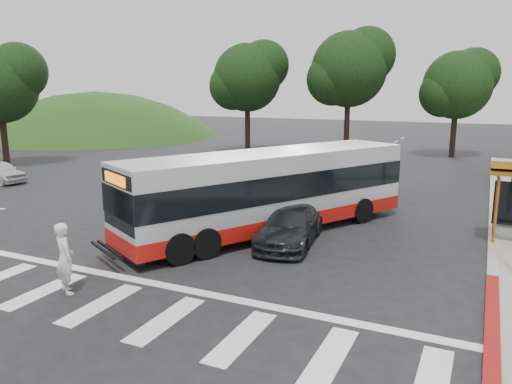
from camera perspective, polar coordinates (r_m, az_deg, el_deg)
The scene contains 13 objects.
ground at distance 17.28m, azimuth -6.09°, elevation -6.40°, with size 140.00×140.00×0.00m, color black.
curb_east at distance 22.65m, azimuth 25.44°, elevation -2.91°, with size 0.30×40.00×0.15m, color #9E9991.
curb_east_red at distance 13.14m, azimuth 25.37°, elevation -13.22°, with size 0.32×6.00×0.15m, color maroon.
hillside_nw at distance 60.10m, azimuth -17.64°, elevation 6.14°, with size 44.00×44.00×10.00m, color #1C3D13.
crosswalk_ladder at distance 13.55m, azimuth -17.31°, elevation -12.15°, with size 18.00×2.60×0.01m, color silver.
tree_north_a at distance 41.46m, azimuth 10.70°, elevation 13.76°, with size 6.60×6.15×10.17m.
tree_north_b at distance 42.15m, azimuth 22.12°, elevation 11.36°, with size 5.72×5.33×8.43m.
tree_north_c at distance 42.34m, azimuth -0.86°, elevation 13.06°, with size 6.16×5.74×9.30m.
tree_west_a at distance 38.85m, azimuth -27.19°, elevation 10.96°, with size 5.72×5.33×8.43m.
transit_bus at distance 18.75m, azimuth 1.63°, elevation -0.05°, with size 2.57×11.85×3.06m, color silver, non-canonical shape.
pedestrian at distance 14.23m, azimuth -21.02°, elevation -7.08°, with size 0.71×0.46×1.94m, color silver.
dark_sedan at distance 17.58m, azimuth 3.92°, elevation -3.87°, with size 1.79×4.41×1.28m, color #222627.
west_car_white at distance 32.48m, azimuth -27.24°, elevation 2.09°, with size 1.49×3.69×1.26m, color silver.
Camera 1 is at (8.56, -14.01, 5.39)m, focal length 35.00 mm.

